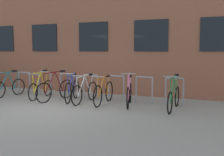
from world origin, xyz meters
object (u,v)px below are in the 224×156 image
bicycle_pink (129,94)px  bicycle_yellow (41,88)px  bicycle_green (174,97)px  bicycle_orange (104,92)px  bicycle_teal (9,87)px  bicycle_white (85,91)px  bicycle_blue (72,90)px  bicycle_maroon (56,89)px

bicycle_pink → bicycle_yellow: bearing=179.2°
bicycle_pink → bicycle_green: 1.42m
bicycle_green → bicycle_orange: 2.29m
bicycle_pink → bicycle_orange: size_ratio=0.93×
bicycle_pink → bicycle_green: size_ratio=0.94×
bicycle_teal → bicycle_white: bearing=1.0°
bicycle_yellow → bicycle_blue: bicycle_yellow is taller
bicycle_pink → bicycle_blue: (-2.12, 0.03, 0.01)m
bicycle_white → bicycle_teal: (-3.29, -0.05, -0.00)m
bicycle_white → bicycle_green: (2.98, -0.00, 0.00)m
bicycle_white → bicycle_orange: (0.69, 0.02, 0.01)m
bicycle_orange → bicycle_green: bearing=-0.6°
bicycle_maroon → bicycle_yellow: bearing=167.5°
bicycle_teal → bicycle_orange: size_ratio=0.92×
bicycle_maroon → bicycle_green: bearing=0.8°
bicycle_white → bicycle_teal: bicycle_teal is taller
bicycle_orange → bicycle_blue: (-1.25, 0.06, 0.01)m
bicycle_maroon → bicycle_teal: size_ratio=1.08×
bicycle_white → bicycle_teal: 3.29m
bicycle_teal → bicycle_blue: bearing=3.0°
bicycle_green → bicycle_blue: (-3.54, 0.09, 0.01)m
bicycle_yellow → bicycle_green: size_ratio=0.99×
bicycle_white → bicycle_orange: bearing=1.9°
bicycle_pink → bicycle_orange: bearing=-177.7°
bicycle_pink → bicycle_teal: bearing=-178.7°
bicycle_pink → bicycle_orange: (-0.87, -0.04, 0.00)m
bicycle_orange → bicycle_blue: size_ratio=1.06×
bicycle_yellow → bicycle_blue: 1.35m
bicycle_yellow → bicycle_maroon: size_ratio=0.98×
bicycle_yellow → bicycle_pink: bearing=-0.8°
bicycle_yellow → bicycle_green: (4.89, -0.11, 0.01)m
bicycle_yellow → bicycle_maroon: bearing=-12.5°
bicycle_white → bicycle_green: bicycle_green is taller
bicycle_teal → bicycle_green: (6.27, 0.05, 0.01)m
bicycle_maroon → bicycle_orange: (1.84, 0.08, -0.01)m
bicycle_yellow → bicycle_teal: (-1.38, -0.16, 0.00)m
bicycle_maroon → bicycle_white: bearing=3.0°
bicycle_maroon → bicycle_blue: size_ratio=1.05×
bicycle_green → bicycle_white: bearing=180.0°
bicycle_orange → bicycle_blue: bearing=177.0°
bicycle_white → bicycle_green: 2.98m
bicycle_pink → bicycle_orange: bicycle_pink is taller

